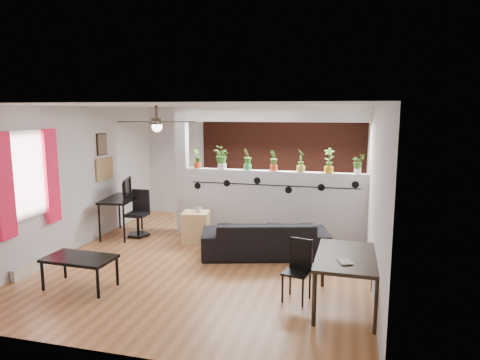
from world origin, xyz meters
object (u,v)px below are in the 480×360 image
(potted_plant_5, at_px, (329,160))
(office_chair, at_px, (139,216))
(potted_plant_6, at_px, (358,163))
(computer_desk, at_px, (121,201))
(coffee_table, at_px, (80,260))
(potted_plant_1, at_px, (222,157))
(potted_plant_4, at_px, (301,160))
(sofa, at_px, (265,238))
(ceiling_fan, at_px, (157,123))
(cup, at_px, (198,210))
(dining_table, at_px, (347,261))
(cube_shelf, at_px, (196,227))
(potted_plant_3, at_px, (274,160))
(potted_plant_0, at_px, (197,158))
(folding_chair, at_px, (299,264))
(potted_plant_2, at_px, (248,159))

(potted_plant_5, height_order, office_chair, potted_plant_5)
(potted_plant_6, xyz_separation_m, computer_desk, (-4.59, -0.61, -0.84))
(computer_desk, bearing_deg, coffee_table, -73.05)
(potted_plant_1, height_order, potted_plant_4, potted_plant_1)
(sofa, bearing_deg, coffee_table, 25.87)
(ceiling_fan, height_order, cup, ceiling_fan)
(potted_plant_4, xyz_separation_m, dining_table, (0.92, -2.79, -0.96))
(potted_plant_5, bearing_deg, cup, -164.01)
(computer_desk, distance_m, office_chair, 0.47)
(potted_plant_6, bearing_deg, cube_shelf, -167.01)
(dining_table, bearing_deg, potted_plant_3, 117.50)
(potted_plant_1, relative_size, potted_plant_5, 1.01)
(ceiling_fan, bearing_deg, cube_shelf, 78.72)
(dining_table, bearing_deg, sofa, 129.44)
(computer_desk, relative_size, office_chair, 1.26)
(potted_plant_0, bearing_deg, computer_desk, -156.78)
(potted_plant_5, bearing_deg, ceiling_fan, -145.85)
(potted_plant_0, bearing_deg, potted_plant_6, 0.00)
(potted_plant_1, distance_m, folding_chair, 3.46)
(folding_chair, bearing_deg, potted_plant_4, 96.30)
(cup, relative_size, folding_chair, 0.15)
(potted_plant_6, height_order, computer_desk, potted_plant_6)
(potted_plant_5, relative_size, folding_chair, 0.57)
(potted_plant_1, xyz_separation_m, computer_desk, (-1.95, -0.61, -0.89))
(potted_plant_5, xyz_separation_m, cup, (-2.38, -0.68, -0.95))
(potted_plant_3, relative_size, cube_shelf, 0.68)
(office_chair, bearing_deg, potted_plant_3, 11.48)
(potted_plant_3, relative_size, coffee_table, 0.40)
(potted_plant_5, distance_m, cup, 2.65)
(potted_plant_1, height_order, computer_desk, potted_plant_1)
(potted_plant_2, distance_m, cup, 1.40)
(potted_plant_3, bearing_deg, dining_table, -62.50)
(potted_plant_6, distance_m, coffee_table, 5.06)
(potted_plant_5, bearing_deg, potted_plant_1, -180.00)
(potted_plant_2, height_order, computer_desk, potted_plant_2)
(potted_plant_3, bearing_deg, office_chair, -168.52)
(potted_plant_1, relative_size, folding_chair, 0.57)
(dining_table, bearing_deg, potted_plant_4, 108.34)
(dining_table, bearing_deg, potted_plant_2, 125.36)
(cup, height_order, coffee_table, cup)
(potted_plant_4, bearing_deg, folding_chair, -83.70)
(ceiling_fan, height_order, potted_plant_3, ceiling_fan)
(potted_plant_3, bearing_deg, potted_plant_1, 180.00)
(potted_plant_5, bearing_deg, dining_table, -81.90)
(folding_chair, distance_m, coffee_table, 3.10)
(potted_plant_4, relative_size, cube_shelf, 0.74)
(potted_plant_0, distance_m, sofa, 2.32)
(sofa, height_order, office_chair, office_chair)
(dining_table, bearing_deg, computer_desk, 154.00)
(potted_plant_3, xyz_separation_m, potted_plant_4, (0.53, 0.00, 0.02))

